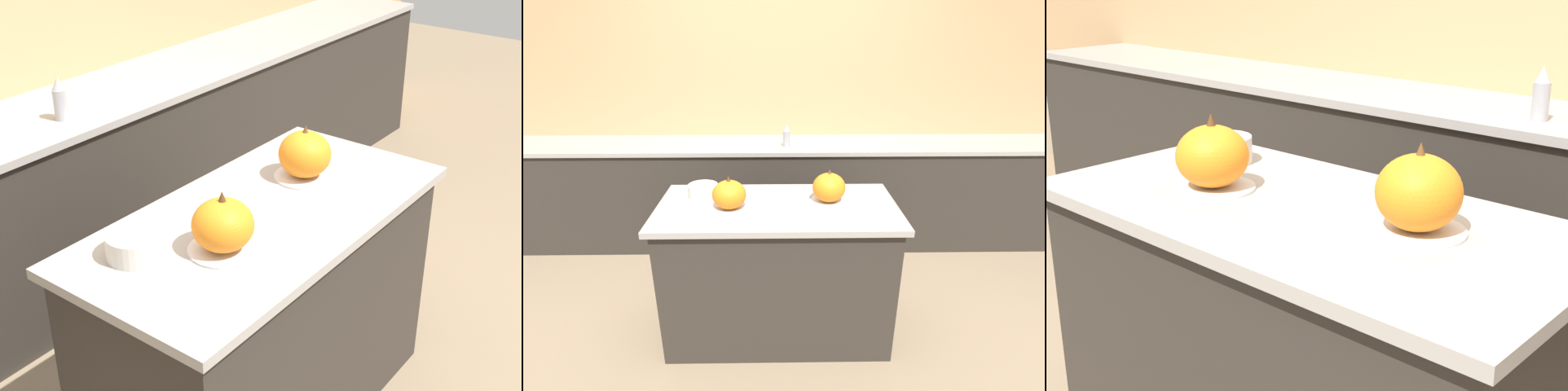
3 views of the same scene
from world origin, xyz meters
The scene contains 8 objects.
ground_plane centered at (0.00, 0.00, 0.00)m, with size 12.00×12.00×0.00m, color #847056.
wall_back centered at (0.00, 1.57, 1.25)m, with size 8.00×0.06×2.50m.
kitchen_island centered at (0.00, 0.00, 0.45)m, with size 1.41×0.69×0.89m.
back_counter centered at (0.00, 1.24, 0.47)m, with size 6.00×0.60×0.94m.
pumpkin_cake_left centered at (-0.27, -0.05, 0.98)m, with size 0.22×0.22×0.20m.
pumpkin_cake_right centered at (0.31, 0.04, 0.98)m, with size 0.22×0.22×0.21m.
bottle_tall centered at (0.08, 1.13, 1.03)m, with size 0.06×0.06×0.19m.
mixing_bowl centered at (-0.46, 0.14, 0.93)m, with size 0.18×0.18×0.08m.
Camera 2 is at (0.01, -2.19, 1.85)m, focal length 28.00 mm.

